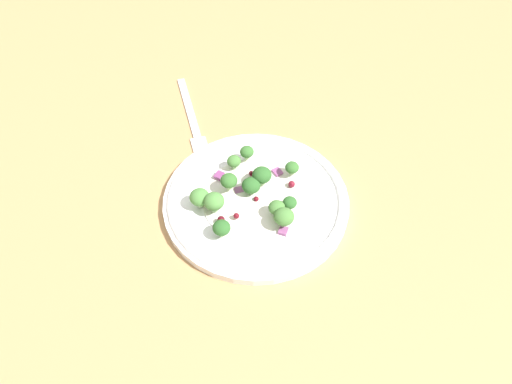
# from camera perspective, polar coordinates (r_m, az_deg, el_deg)

# --- Properties ---
(ground_plane) EXTENTS (1.80, 1.80, 0.02)m
(ground_plane) POSITION_cam_1_polar(r_m,az_deg,el_deg) (0.70, -0.73, -3.87)
(ground_plane) COLOR tan
(plate) EXTENTS (0.26, 0.26, 0.02)m
(plate) POSITION_cam_1_polar(r_m,az_deg,el_deg) (0.70, 0.00, -0.95)
(plate) COLOR white
(plate) RESTS_ON ground_plane
(dressing_pool) EXTENTS (0.15, 0.15, 0.00)m
(dressing_pool) POSITION_cam_1_polar(r_m,az_deg,el_deg) (0.70, 0.00, -0.73)
(dressing_pool) COLOR white
(dressing_pool) RESTS_ON plate
(broccoli_floret_0) EXTENTS (0.03, 0.03, 0.03)m
(broccoli_floret_0) POSITION_cam_1_polar(r_m,az_deg,el_deg) (0.70, -0.55, 0.71)
(broccoli_floret_0) COLOR #8EB77A
(broccoli_floret_0) RESTS_ON plate
(broccoli_floret_1) EXTENTS (0.02, 0.02, 0.02)m
(broccoli_floret_1) POSITION_cam_1_polar(r_m,az_deg,el_deg) (0.73, -1.03, 4.51)
(broccoli_floret_1) COLOR #9EC684
(broccoli_floret_1) RESTS_ON plate
(broccoli_floret_2) EXTENTS (0.02, 0.02, 0.02)m
(broccoli_floret_2) POSITION_cam_1_polar(r_m,az_deg,el_deg) (0.69, -3.19, 1.19)
(broccoli_floret_2) COLOR #ADD18E
(broccoli_floret_2) RESTS_ON plate
(broccoli_floret_3) EXTENTS (0.03, 0.03, 0.03)m
(broccoli_floret_3) POSITION_cam_1_polar(r_m,az_deg,el_deg) (0.70, 0.67, 1.88)
(broccoli_floret_3) COLOR #9EC684
(broccoli_floret_3) RESTS_ON plate
(broccoli_floret_4) EXTENTS (0.02, 0.02, 0.02)m
(broccoli_floret_4) POSITION_cam_1_polar(r_m,az_deg,el_deg) (0.68, 3.82, -1.22)
(broccoli_floret_4) COLOR #9EC684
(broccoli_floret_4) RESTS_ON plate
(broccoli_floret_5) EXTENTS (0.02, 0.02, 0.02)m
(broccoli_floret_5) POSITION_cam_1_polar(r_m,az_deg,el_deg) (0.65, -3.89, -4.06)
(broccoli_floret_5) COLOR #ADD18E
(broccoli_floret_5) RESTS_ON plate
(broccoli_floret_6) EXTENTS (0.02, 0.02, 0.02)m
(broccoli_floret_6) POSITION_cam_1_polar(r_m,az_deg,el_deg) (0.72, 4.07, 2.74)
(broccoli_floret_6) COLOR #8EB77A
(broccoli_floret_6) RESTS_ON plate
(broccoli_floret_7) EXTENTS (0.03, 0.03, 0.03)m
(broccoli_floret_7) POSITION_cam_1_polar(r_m,az_deg,el_deg) (0.68, -6.36, -0.61)
(broccoli_floret_7) COLOR #ADD18E
(broccoli_floret_7) RESTS_ON plate
(broccoli_floret_8) EXTENTS (0.02, 0.02, 0.02)m
(broccoli_floret_8) POSITION_cam_1_polar(r_m,az_deg,el_deg) (0.73, -2.50, 3.45)
(broccoli_floret_8) COLOR #8EB77A
(broccoli_floret_8) RESTS_ON plate
(broccoli_floret_9) EXTENTS (0.03, 0.03, 0.03)m
(broccoli_floret_9) POSITION_cam_1_polar(r_m,az_deg,el_deg) (0.67, -4.74, -1.08)
(broccoli_floret_9) COLOR #8EB77A
(broccoli_floret_9) RESTS_ON plate
(broccoli_floret_10) EXTENTS (0.02, 0.02, 0.02)m
(broccoli_floret_10) POSITION_cam_1_polar(r_m,az_deg,el_deg) (0.67, 2.35, -1.79)
(broccoli_floret_10) COLOR #8EB77A
(broccoli_floret_10) RESTS_ON plate
(broccoli_floret_11) EXTENTS (0.03, 0.03, 0.03)m
(broccoli_floret_11) POSITION_cam_1_polar(r_m,az_deg,el_deg) (0.66, 3.15, -2.82)
(broccoli_floret_11) COLOR #ADD18E
(broccoli_floret_11) RESTS_ON plate
(cranberry_0) EXTENTS (0.01, 0.01, 0.01)m
(cranberry_0) POSITION_cam_1_polar(r_m,az_deg,el_deg) (0.72, -0.53, 2.11)
(cranberry_0) COLOR #4C0A14
(cranberry_0) RESTS_ON plate
(cranberry_1) EXTENTS (0.01, 0.01, 0.01)m
(cranberry_1) POSITION_cam_1_polar(r_m,az_deg,el_deg) (0.67, -2.23, -2.69)
(cranberry_1) COLOR maroon
(cranberry_1) RESTS_ON plate
(cranberry_2) EXTENTS (0.01, 0.01, 0.01)m
(cranberry_2) POSITION_cam_1_polar(r_m,az_deg,el_deg) (0.67, -3.95, -3.11)
(cranberry_2) COLOR #4C0A14
(cranberry_2) RESTS_ON plate
(cranberry_3) EXTENTS (0.01, 0.01, 0.01)m
(cranberry_3) POSITION_cam_1_polar(r_m,az_deg,el_deg) (0.71, 4.02, 0.89)
(cranberry_3) COLOR maroon
(cranberry_3) RESTS_ON plate
(cranberry_4) EXTENTS (0.01, 0.01, 0.01)m
(cranberry_4) POSITION_cam_1_polar(r_m,az_deg,el_deg) (0.68, -4.87, -1.57)
(cranberry_4) COLOR maroon
(cranberry_4) RESTS_ON plate
(cranberry_5) EXTENTS (0.01, 0.01, 0.01)m
(cranberry_5) POSITION_cam_1_polar(r_m,az_deg,el_deg) (0.70, 0.02, -0.79)
(cranberry_5) COLOR maroon
(cranberry_5) RESTS_ON plate
(onion_bit_0) EXTENTS (0.01, 0.01, 0.01)m
(onion_bit_0) POSITION_cam_1_polar(r_m,az_deg,el_deg) (0.68, 3.73, -2.71)
(onion_bit_0) COLOR #A35B93
(onion_bit_0) RESTS_ON plate
(onion_bit_1) EXTENTS (0.02, 0.02, 0.01)m
(onion_bit_1) POSITION_cam_1_polar(r_m,az_deg,el_deg) (0.67, 3.08, -4.40)
(onion_bit_1) COLOR #934C84
(onion_bit_1) RESTS_ON plate
(onion_bit_2) EXTENTS (0.01, 0.01, 0.00)m
(onion_bit_2) POSITION_cam_1_polar(r_m,az_deg,el_deg) (0.73, 2.42, 2.26)
(onion_bit_2) COLOR #934C84
(onion_bit_2) RESTS_ON plate
(onion_bit_3) EXTENTS (0.02, 0.02, 0.01)m
(onion_bit_3) POSITION_cam_1_polar(r_m,az_deg,el_deg) (0.72, -4.06, 1.90)
(onion_bit_3) COLOR #843D75
(onion_bit_3) RESTS_ON plate
(onion_bit_4) EXTENTS (0.01, 0.01, 0.00)m
(onion_bit_4) POSITION_cam_1_polar(r_m,az_deg,el_deg) (0.71, -1.95, 0.23)
(onion_bit_4) COLOR #A35B93
(onion_bit_4) RESTS_ON plate
(onion_bit_5) EXTENTS (0.01, 0.01, 0.00)m
(onion_bit_5) POSITION_cam_1_polar(r_m,az_deg,el_deg) (0.71, 0.23, 1.00)
(onion_bit_5) COLOR #A35B93
(onion_bit_5) RESTS_ON plate
(fork) EXTENTS (0.07, 0.18, 0.01)m
(fork) POSITION_cam_1_polar(r_m,az_deg,el_deg) (0.83, -7.19, 8.18)
(fork) COLOR silver
(fork) RESTS_ON ground_plane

